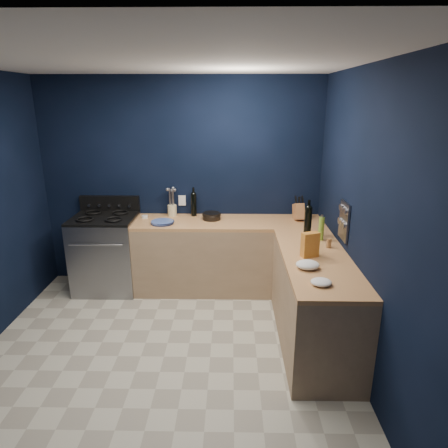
{
  "coord_description": "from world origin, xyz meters",
  "views": [
    {
      "loc": [
        0.62,
        -3.16,
        2.32
      ],
      "look_at": [
        0.55,
        1.0,
        1.0
      ],
      "focal_mm": 31.65,
      "sensor_mm": 36.0,
      "label": 1
    }
  ],
  "objects_px": {
    "gas_range": "(107,254)",
    "plate_stack": "(162,222)",
    "utensil_crock": "(172,210)",
    "knife_block": "(298,212)",
    "crouton_bag": "(310,245)"
  },
  "relations": [
    {
      "from": "knife_block",
      "to": "crouton_bag",
      "type": "xyz_separation_m",
      "value": [
        -0.09,
        -1.21,
        0.02
      ]
    },
    {
      "from": "gas_range",
      "to": "knife_block",
      "type": "bearing_deg",
      "value": 2.44
    },
    {
      "from": "gas_range",
      "to": "plate_stack",
      "type": "height_order",
      "value": "plate_stack"
    },
    {
      "from": "gas_range",
      "to": "plate_stack",
      "type": "relative_size",
      "value": 3.46
    },
    {
      "from": "crouton_bag",
      "to": "utensil_crock",
      "type": "bearing_deg",
      "value": 117.47
    },
    {
      "from": "gas_range",
      "to": "utensil_crock",
      "type": "xyz_separation_m",
      "value": [
        0.81,
        0.24,
        0.51
      ]
    },
    {
      "from": "plate_stack",
      "to": "utensil_crock",
      "type": "distance_m",
      "value": 0.35
    },
    {
      "from": "crouton_bag",
      "to": "knife_block",
      "type": "bearing_deg",
      "value": 65.31
    },
    {
      "from": "gas_range",
      "to": "crouton_bag",
      "type": "height_order",
      "value": "crouton_bag"
    },
    {
      "from": "utensil_crock",
      "to": "knife_block",
      "type": "height_order",
      "value": "knife_block"
    },
    {
      "from": "utensil_crock",
      "to": "knife_block",
      "type": "xyz_separation_m",
      "value": [
        1.58,
        -0.13,
        0.03
      ]
    },
    {
      "from": "gas_range",
      "to": "utensil_crock",
      "type": "relative_size",
      "value": 6.56
    },
    {
      "from": "gas_range",
      "to": "knife_block",
      "type": "xyz_separation_m",
      "value": [
        2.39,
        0.1,
        0.54
      ]
    },
    {
      "from": "plate_stack",
      "to": "utensil_crock",
      "type": "xyz_separation_m",
      "value": [
        0.07,
        0.34,
        0.05
      ]
    },
    {
      "from": "utensil_crock",
      "to": "plate_stack",
      "type": "bearing_deg",
      "value": -102.08
    }
  ]
}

